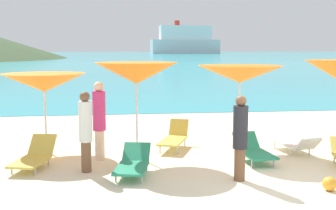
% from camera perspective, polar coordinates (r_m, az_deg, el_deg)
% --- Properties ---
extents(ground_plane, '(50.00, 100.00, 0.30)m').
position_cam_1_polar(ground_plane, '(18.04, 3.69, -1.46)').
color(ground_plane, beige).
extents(ocean_water, '(650.00, 440.00, 0.02)m').
position_cam_1_polar(ocean_water, '(237.27, -6.37, 6.91)').
color(ocean_water, '#2DADBC').
rests_on(ocean_water, ground_plane).
extents(umbrella_2, '(2.31, 2.31, 2.07)m').
position_cam_1_polar(umbrella_2, '(11.37, -16.53, 2.92)').
color(umbrella_2, silver).
rests_on(umbrella_2, ground_plane).
extents(umbrella_3, '(2.13, 2.13, 2.37)m').
position_cam_1_polar(umbrella_3, '(10.17, -4.33, 4.33)').
color(umbrella_3, silver).
rests_on(umbrella_3, ground_plane).
extents(umbrella_4, '(2.41, 2.41, 2.27)m').
position_cam_1_polar(umbrella_4, '(11.19, 9.78, 4.16)').
color(umbrella_4, silver).
rests_on(umbrella_4, ground_plane).
extents(lounge_chair_1, '(0.93, 1.56, 0.65)m').
position_cam_1_polar(lounge_chair_1, '(10.10, -17.78, -6.62)').
color(lounge_chair_1, '#D8BF4C').
rests_on(lounge_chair_1, ground_plane).
extents(lounge_chair_6, '(0.79, 1.63, 0.56)m').
position_cam_1_polar(lounge_chair_6, '(11.35, 16.93, -5.08)').
color(lounge_chair_6, white).
rests_on(lounge_chair_6, ground_plane).
extents(lounge_chair_7, '(0.90, 1.54, 0.57)m').
position_cam_1_polar(lounge_chair_7, '(9.11, -4.78, -7.88)').
color(lounge_chair_7, '#268C66').
rests_on(lounge_chair_7, ground_plane).
extents(lounge_chair_9, '(0.75, 1.45, 0.62)m').
position_cam_1_polar(lounge_chair_9, '(10.32, 11.56, -6.00)').
color(lounge_chair_9, '#268C66').
rests_on(lounge_chair_9, ground_plane).
extents(lounge_chair_10, '(1.06, 1.60, 0.71)m').
position_cam_1_polar(lounge_chair_10, '(11.44, 0.86, -4.40)').
color(lounge_chair_10, '#D8BF4C').
rests_on(lounge_chair_10, ground_plane).
extents(beachgoer_0, '(0.31, 0.31, 1.92)m').
position_cam_1_polar(beachgoer_0, '(10.25, -9.36, -1.77)').
color(beachgoer_0, beige).
rests_on(beachgoer_0, ground_plane).
extents(beachgoer_1, '(0.29, 0.29, 1.78)m').
position_cam_1_polar(beachgoer_1, '(9.30, -11.17, -3.24)').
color(beachgoer_1, brown).
rests_on(beachgoer_1, ground_plane).
extents(beachgoer_3, '(0.30, 0.30, 1.77)m').
position_cam_1_polar(beachgoer_3, '(8.66, 9.82, -4.10)').
color(beachgoer_3, brown).
rests_on(beachgoer_3, ground_plane).
extents(beach_ball, '(0.27, 0.27, 0.27)m').
position_cam_1_polar(beach_ball, '(8.70, 21.14, -9.98)').
color(beach_ball, orange).
rests_on(beach_ball, ground_plane).
extents(cruise_ship, '(43.37, 12.97, 20.20)m').
position_cam_1_polar(cruise_ship, '(263.73, 2.37, 8.68)').
color(cruise_ship, silver).
rests_on(cruise_ship, ocean_water).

